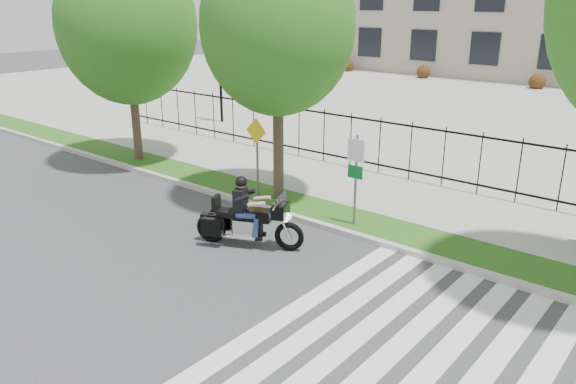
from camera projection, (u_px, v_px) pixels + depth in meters
The scene contains 13 objects.
ground at pixel (212, 282), 12.59m from camera, with size 120.00×120.00×0.00m, color #37373A.
curb at pixel (320, 225), 15.56m from camera, with size 60.00×0.20×0.15m, color #B1AEA6.
grass_verge at pixel (338, 216), 16.18m from camera, with size 60.00×1.50×0.15m, color #225415.
sidewalk at pixel (382, 194), 18.01m from camera, with size 60.00×3.50×0.15m, color gray.
plaza at pixel (545, 113), 30.84m from camera, with size 80.00×34.00×0.10m, color gray.
crosswalk_stripes at pixel (405, 366), 9.69m from camera, with size 5.70×8.00×0.01m, color silver, non-canonical shape.
iron_fence at pixel (410, 151), 18.94m from camera, with size 30.00×0.06×2.00m, color black, non-canonical shape.
lamp_post_left at pixel (220, 59), 27.51m from camera, with size 1.06×0.70×4.25m.
street_tree_0 at pixel (127, 24), 20.14m from camera, with size 5.01×5.01×7.88m.
street_tree_1 at pixel (278, 27), 15.83m from camera, with size 4.42×4.42×7.68m.
sign_pole_regulatory at pixel (356, 169), 14.90m from camera, with size 0.50×0.09×2.50m.
sign_pole_warning at pixel (257, 147), 17.04m from camera, with size 0.78×0.09×2.49m.
motorcycle_rider at pixel (248, 219), 14.21m from camera, with size 2.71×1.53×2.23m.
Camera 1 is at (8.45, -7.61, 6.01)m, focal length 35.00 mm.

